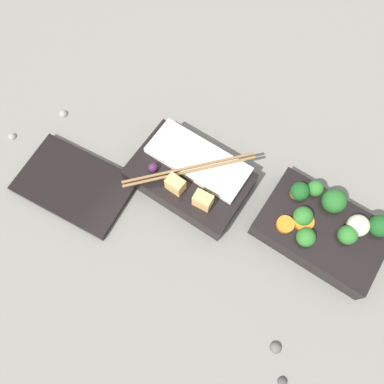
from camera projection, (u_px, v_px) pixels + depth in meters
The scene contains 8 objects.
ground_plane at pixel (257, 215), 0.64m from camera, with size 3.00×3.00×0.00m, color slate.
bento_tray_vegetable at pixel (323, 227), 0.61m from camera, with size 0.20×0.13×0.07m.
bento_tray_rice at pixel (190, 176), 0.64m from camera, with size 0.20×0.17×0.07m.
bento_lid at pixel (75, 185), 0.66m from camera, with size 0.19×0.12×0.01m, color black.
pebble_0 at pixel (276, 347), 0.56m from camera, with size 0.02×0.02×0.02m, color #595651.
pebble_1 at pixel (12, 136), 0.70m from camera, with size 0.01×0.01×0.01m, color gray.
pebble_2 at pixel (63, 113), 0.71m from camera, with size 0.02×0.02×0.02m, color gray.
pebble_3 at pixel (283, 382), 0.54m from camera, with size 0.01×0.01×0.01m, color #474442.
Camera 1 is at (-0.02, 0.23, 0.61)m, focal length 35.00 mm.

